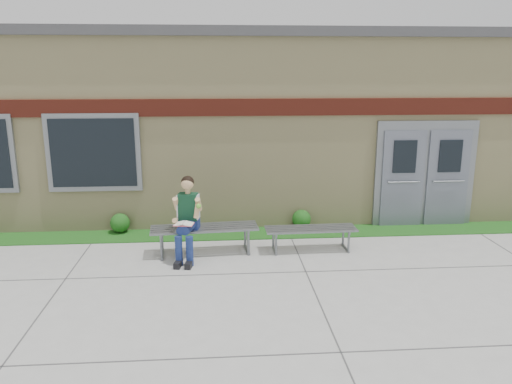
{
  "coord_description": "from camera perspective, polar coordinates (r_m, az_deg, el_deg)",
  "views": [
    {
      "loc": [
        -0.44,
        -7.34,
        3.35
      ],
      "look_at": [
        0.24,
        1.7,
        1.12
      ],
      "focal_mm": 35.0,
      "sensor_mm": 36.0,
      "label": 1
    }
  ],
  "objects": [
    {
      "name": "bench_left",
      "position": [
        9.35,
        -5.9,
        -4.67
      ],
      "size": [
        2.02,
        0.71,
        0.51
      ],
      "rotation": [
        0.0,
        0.0,
        0.08
      ],
      "color": "slate",
      "rests_on": "ground"
    },
    {
      "name": "shrub_east",
      "position": [
        10.8,
        5.22,
        -3.1
      ],
      "size": [
        0.4,
        0.4,
        0.4
      ],
      "primitive_type": "sphere",
      "color": "#155215",
      "rests_on": "grass_strip"
    },
    {
      "name": "bench_right",
      "position": [
        9.52,
        6.27,
        -4.68
      ],
      "size": [
        1.73,
        0.52,
        0.45
      ],
      "rotation": [
        0.0,
        0.0,
        0.02
      ],
      "color": "slate",
      "rests_on": "ground"
    },
    {
      "name": "ground",
      "position": [
        8.08,
        -0.79,
        -10.7
      ],
      "size": [
        80.0,
        80.0,
        0.0
      ],
      "primitive_type": "plane",
      "color": "#9E9E99",
      "rests_on": "ground"
    },
    {
      "name": "shrub_mid",
      "position": [
        10.86,
        -15.28,
        -3.43
      ],
      "size": [
        0.4,
        0.4,
        0.4
      ],
      "primitive_type": "sphere",
      "color": "#155215",
      "rests_on": "grass_strip"
    },
    {
      "name": "grass_strip",
      "position": [
        10.49,
        -1.65,
        -4.76
      ],
      "size": [
        16.0,
        0.8,
        0.02
      ],
      "primitive_type": "cube",
      "color": "#155215",
      "rests_on": "ground"
    },
    {
      "name": "girl",
      "position": [
        9.04,
        -7.89,
        -2.8
      ],
      "size": [
        0.54,
        0.92,
        1.5
      ],
      "rotation": [
        0.0,
        0.0,
        -0.16
      ],
      "color": "navy",
      "rests_on": "ground"
    },
    {
      "name": "school_building",
      "position": [
        13.39,
        -2.4,
        8.46
      ],
      "size": [
        16.2,
        6.22,
        4.2
      ],
      "color": "beige",
      "rests_on": "ground"
    }
  ]
}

